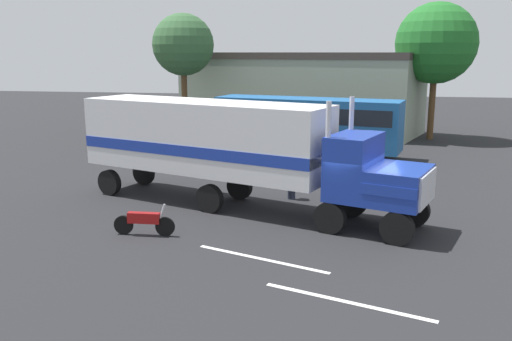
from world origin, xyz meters
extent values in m
plane|color=#232326|center=(0.00, 0.00, 0.00)|extent=(120.00, 120.00, 0.00)
cube|color=silver|center=(-2.88, -3.50, 0.01)|extent=(4.20, 1.63, 0.01)
cube|color=silver|center=(-0.34, -5.93, 0.01)|extent=(4.23, 1.52, 0.01)
cube|color=#193399|center=(1.27, -0.39, 1.70)|extent=(2.54, 2.96, 1.20)
cube|color=#193399|center=(-0.23, 0.15, 2.20)|extent=(2.16, 2.83, 2.20)
cube|color=silver|center=(2.16, -0.71, 1.70)|extent=(0.78, 2.00, 1.08)
cube|color=#193399|center=(1.27, -0.39, 1.76)|extent=(2.55, 3.00, 0.36)
cylinder|color=silver|center=(-0.38, 1.37, 2.80)|extent=(0.18, 0.18, 3.40)
cylinder|color=silver|center=(-1.12, -0.70, 2.80)|extent=(0.18, 0.18, 3.40)
cube|color=silver|center=(-6.21, 2.29, 2.75)|extent=(10.76, 5.99, 2.80)
cube|color=#193399|center=(-6.21, 2.29, 2.33)|extent=(10.78, 6.03, 0.44)
cylinder|color=silver|center=(0.60, 1.23, 0.95)|extent=(1.44, 1.04, 0.64)
cylinder|color=black|center=(1.93, 0.54, 0.55)|extent=(1.14, 0.65, 1.10)
cylinder|color=black|center=(1.18, -1.53, 0.55)|extent=(1.14, 0.65, 1.10)
cylinder|color=black|center=(-0.24, 1.32, 0.55)|extent=(1.14, 0.65, 1.10)
cylinder|color=black|center=(-0.98, -0.75, 0.55)|extent=(1.14, 0.65, 1.10)
cylinder|color=black|center=(-4.90, 2.99, 0.55)|extent=(1.14, 0.65, 1.10)
cylinder|color=black|center=(-5.64, 0.92, 0.55)|extent=(1.14, 0.65, 1.10)
cylinder|color=black|center=(-9.84, 4.76, 0.55)|extent=(1.14, 0.65, 1.10)
cylinder|color=black|center=(-10.58, 2.69, 0.55)|extent=(1.14, 0.65, 1.10)
cylinder|color=#2D3347|center=(-2.67, 3.35, 0.41)|extent=(0.18, 0.18, 0.82)
cylinder|color=#2D3347|center=(-2.82, 3.37, 0.41)|extent=(0.18, 0.18, 0.82)
cylinder|color=#A5728C|center=(-2.74, 3.36, 1.11)|extent=(0.34, 0.34, 0.58)
sphere|color=tan|center=(-2.74, 3.36, 1.51)|extent=(0.23, 0.23, 0.23)
cube|color=black|center=(-2.71, 3.56, 1.14)|extent=(0.29, 0.21, 0.36)
cube|color=#1E5999|center=(-2.97, 13.41, 1.95)|extent=(11.29, 4.90, 2.90)
cube|color=black|center=(-2.97, 13.41, 2.53)|extent=(10.66, 4.79, 0.90)
cylinder|color=black|center=(1.28, 13.61, 0.50)|extent=(1.04, 0.49, 1.00)
cylinder|color=black|center=(0.79, 11.42, 0.50)|extent=(1.04, 0.49, 1.00)
cylinder|color=black|center=(-6.33, 15.32, 0.50)|extent=(1.04, 0.49, 1.00)
cylinder|color=black|center=(-6.82, 13.12, 0.50)|extent=(1.04, 0.49, 1.00)
cube|color=#B7B7BC|center=(-14.35, 13.66, 0.67)|extent=(4.64, 2.51, 0.70)
cube|color=#1E232D|center=(-14.16, 13.62, 1.29)|extent=(2.35, 1.98, 0.55)
cylinder|color=black|center=(-15.96, 13.14, 0.32)|extent=(0.67, 0.32, 0.64)
cylinder|color=black|center=(-15.70, 14.67, 0.32)|extent=(0.67, 0.32, 0.64)
cylinder|color=black|center=(-13.00, 12.64, 0.32)|extent=(0.67, 0.32, 0.64)
cylinder|color=black|center=(-12.74, 14.18, 0.32)|extent=(0.67, 0.32, 0.64)
cylinder|color=black|center=(-6.42, -2.02, 0.33)|extent=(0.66, 0.13, 0.66)
cylinder|color=black|center=(-7.86, -2.09, 0.33)|extent=(0.66, 0.13, 0.66)
cube|color=maroon|center=(-7.14, -2.05, 0.61)|extent=(1.11, 0.29, 0.36)
cylinder|color=silver|center=(-6.51, -2.02, 0.78)|extent=(0.29, 0.08, 0.69)
cylinder|color=brown|center=(-12.83, 20.84, 2.51)|extent=(0.44, 0.44, 5.01)
sphere|color=#345E34|center=(-12.83, 20.84, 6.61)|extent=(4.56, 4.56, 4.56)
cylinder|color=brown|center=(5.20, 21.07, 2.36)|extent=(0.44, 0.44, 4.72)
sphere|color=#206926|center=(5.20, 21.07, 6.67)|extent=(5.55, 5.55, 5.55)
cube|color=gray|center=(-4.67, 24.28, 3.02)|extent=(19.73, 11.99, 6.05)
cube|color=#3F3833|center=(-4.67, 24.28, 5.80)|extent=(19.86, 12.12, 0.50)
camera|label=1|loc=(-0.42, -18.42, 6.05)|focal=37.69mm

